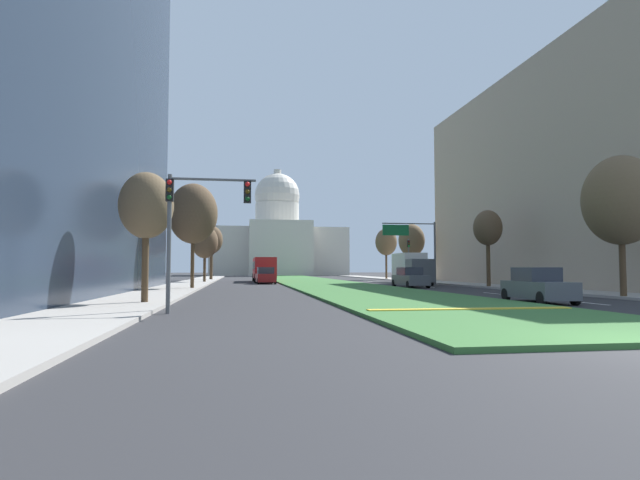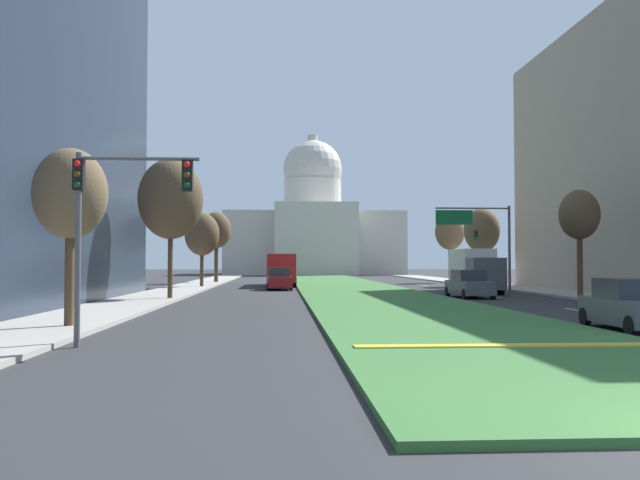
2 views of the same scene
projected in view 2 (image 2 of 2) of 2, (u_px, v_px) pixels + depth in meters
The scene contains 22 objects.
ground_plane at pixel (340, 285), 63.73m from camera, with size 260.00×260.00×0.00m, color #2B2B2D.
grass_median at pixel (346, 286), 58.16m from camera, with size 8.85×100.53×0.14m, color #386B33.
median_curb_nose at pixel (511, 345), 16.50m from camera, with size 7.97×0.50×0.04m, color gold.
lane_dashes_right at pixel (481, 294), 45.25m from camera, with size 0.16×47.38×0.01m.
sidewalk_left at pixel (181, 289), 51.77m from camera, with size 4.00×100.53×0.15m, color #9E9991.
sidewalk_right at pixel (519, 289), 53.41m from camera, with size 4.00×100.53×0.15m, color #9E9991.
capitol_building at pixel (313, 231), 118.88m from camera, with size 31.12×24.89×25.56m.
traffic_light_near_left at pixel (110, 205), 17.46m from camera, with size 3.34×0.35×5.20m.
traffic_light_far_right at pixel (476, 250), 56.91m from camera, with size 0.28×0.35×5.20m.
overhead_guide_sign at pixel (481, 230), 49.09m from camera, with size 5.74×0.20×6.50m.
street_tree_left_near at pixel (70, 195), 21.90m from camera, with size 2.45×2.45×6.09m.
street_tree_left_mid at pixel (171, 199), 38.51m from camera, with size 3.80×3.80×8.36m.
street_tree_right_mid at pixel (579, 216), 39.66m from camera, with size 2.42×2.42×6.66m.
street_tree_left_far at pixel (202, 234), 56.73m from camera, with size 2.99×2.99×6.54m.
street_tree_right_far at pixel (482, 231), 60.71m from camera, with size 3.32×3.32×7.28m.
street_tree_left_distant at pixel (216, 231), 69.11m from camera, with size 3.09×3.09×7.57m.
street_tree_right_distant at pixel (450, 232), 70.49m from camera, with size 3.16×3.16×7.49m.
sedan_lead_stopped at pixel (630, 306), 21.61m from camera, with size 2.07×4.46×1.72m.
sedan_midblock at pixel (469, 285), 41.34m from camera, with size 2.08×4.63×1.76m.
sedan_distant at pixel (279, 279), 52.68m from camera, with size 2.12×4.43×1.80m.
box_truck_delivery at pixel (476, 270), 47.29m from camera, with size 2.40×6.40×3.20m.
city_bus at pixel (282, 267), 61.24m from camera, with size 2.62×11.00×2.95m.
Camera 2 is at (-5.81, -7.76, 2.28)m, focal length 36.67 mm.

